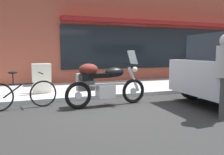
# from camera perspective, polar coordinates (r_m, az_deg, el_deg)

# --- Properties ---
(ground_plane) EXTENTS (80.00, 80.00, 0.00)m
(ground_plane) POSITION_cam_1_polar(r_m,az_deg,el_deg) (5.75, 1.28, -7.49)
(ground_plane) COLOR #292929
(storefront_building) EXTENTS (21.51, 0.90, 6.09)m
(storefront_building) POSITION_cam_1_polar(r_m,az_deg,el_deg) (13.11, 22.84, 12.90)
(storefront_building) COLOR brown
(storefront_building) RESTS_ON ground_plane
(touring_motorcycle) EXTENTS (2.18, 0.62, 1.41)m
(touring_motorcycle) POSITION_cam_1_polar(r_m,az_deg,el_deg) (5.85, -2.44, -1.19)
(touring_motorcycle) COLOR black
(touring_motorcycle) RESTS_ON ground_plane
(parked_bicycle) EXTENTS (1.66, 0.48, 0.92)m
(parked_bicycle) POSITION_cam_1_polar(r_m,az_deg,el_deg) (5.98, -21.32, -3.81)
(parked_bicycle) COLOR black
(parked_bicycle) RESTS_ON ground_plane
(sandwich_board_sign) EXTENTS (0.55, 0.41, 0.90)m
(sandwich_board_sign) POSITION_cam_1_polar(r_m,az_deg,el_deg) (7.32, -16.89, -0.20)
(sandwich_board_sign) COLOR silver
(sandwich_board_sign) RESTS_ON sidewalk_curb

